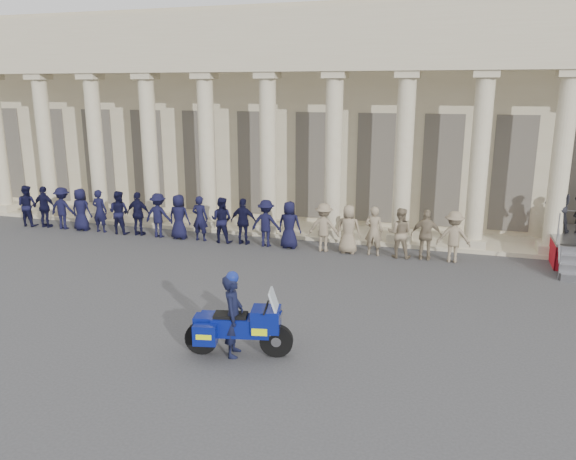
{
  "coord_description": "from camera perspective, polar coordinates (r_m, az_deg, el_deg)",
  "views": [
    {
      "loc": [
        5.88,
        -12.64,
        5.72
      ],
      "look_at": [
        1.1,
        2.85,
        1.6
      ],
      "focal_mm": 35.0,
      "sensor_mm": 36.0,
      "label": 1
    }
  ],
  "objects": [
    {
      "name": "ground",
      "position": [
        15.08,
        -7.3,
        -8.17
      ],
      "size": [
        90.0,
        90.0,
        0.0
      ],
      "primitive_type": "plane",
      "color": "#39393B",
      "rests_on": "ground"
    },
    {
      "name": "building",
      "position": [
        28.04,
        5.13,
        11.76
      ],
      "size": [
        40.0,
        12.5,
        9.0
      ],
      "color": "#BCAF8D",
      "rests_on": "ground"
    },
    {
      "name": "officer_rank",
      "position": [
        21.43,
        -7.32,
        1.07
      ],
      "size": [
        18.37,
        0.66,
        1.75
      ],
      "color": "black",
      "rests_on": "ground"
    },
    {
      "name": "motorcycle",
      "position": [
        12.45,
        -4.95,
        -9.76
      ],
      "size": [
        2.37,
        1.17,
        1.54
      ],
      "rotation": [
        0.0,
        0.0,
        0.21
      ],
      "color": "black",
      "rests_on": "ground"
    },
    {
      "name": "rider",
      "position": [
        12.36,
        -5.59,
        -8.5
      ],
      "size": [
        0.57,
        0.75,
        1.93
      ],
      "rotation": [
        0.0,
        0.0,
        1.78
      ],
      "color": "black",
      "rests_on": "ground"
    }
  ]
}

